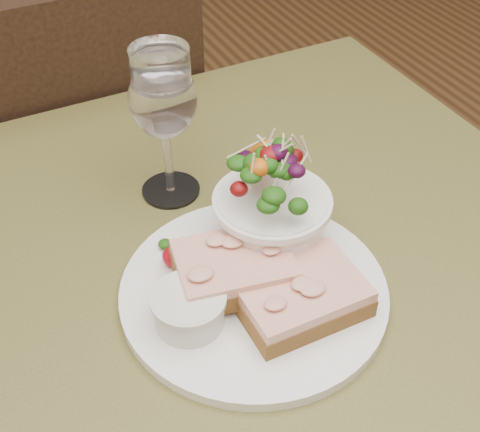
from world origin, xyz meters
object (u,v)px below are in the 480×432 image
salad_bowl (272,199)px  cafe_table (247,328)px  dinner_plate (254,291)px  wine_glass (163,104)px  chair_far (83,247)px  ramekin (189,308)px  sandwich_front (300,295)px  sandwich_back (234,268)px

salad_bowl → cafe_table: bearing=-158.4°
dinner_plate → cafe_table: bearing=71.8°
salad_bowl → wine_glass: bearing=112.7°
wine_glass → dinner_plate: bearing=-86.7°
wine_glass → chair_far: bearing=96.3°
ramekin → wine_glass: size_ratio=0.38×
sandwich_front → ramekin: 0.11m
sandwich_front → salad_bowl: 0.11m
cafe_table → sandwich_back: bearing=-138.0°
sandwich_front → sandwich_back: bearing=128.9°
dinner_plate → ramekin: (-0.08, -0.01, 0.03)m
dinner_plate → ramekin: 0.08m
dinner_plate → sandwich_back: (-0.02, 0.01, 0.03)m
cafe_table → ramekin: (-0.09, -0.05, 0.13)m
dinner_plate → chair_far: bearing=95.4°
chair_far → sandwich_back: chair_far is taller
salad_bowl → wine_glass: 0.16m
sandwich_back → salad_bowl: size_ratio=1.01×
chair_far → ramekin: bearing=88.6°
cafe_table → dinner_plate: (-0.01, -0.04, 0.11)m
dinner_plate → salad_bowl: size_ratio=2.14×
cafe_table → salad_bowl: size_ratio=6.30×
cafe_table → sandwich_back: (-0.03, -0.03, 0.14)m
sandwich_back → wine_glass: wine_glass is taller
ramekin → sandwich_front: bearing=-16.4°
ramekin → salad_bowl: 0.14m
sandwich_front → dinner_plate: bearing=124.0°
cafe_table → wine_glass: 0.27m
sandwich_back → salad_bowl: bearing=42.2°
chair_far → wine_glass: 0.73m
sandwich_front → wine_glass: size_ratio=0.69×
ramekin → sandwich_back: bearing=21.9°
sandwich_front → salad_bowl: bearing=78.2°
chair_far → sandwich_back: size_ratio=7.01×
sandwich_back → ramekin: 0.06m
dinner_plate → salad_bowl: (0.05, 0.05, 0.07)m
chair_far → cafe_table: bearing=96.8°
salad_bowl → sandwich_front: bearing=-102.1°
ramekin → salad_bowl: salad_bowl is taller
cafe_table → dinner_plate: 0.11m
chair_far → dinner_plate: (0.06, -0.64, 0.46)m
cafe_table → chair_far: (-0.07, 0.60, -0.36)m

